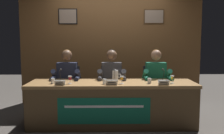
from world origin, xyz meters
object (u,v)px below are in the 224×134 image
Objects in this scene: juice_glass_left at (70,78)px; water_cup_center at (105,82)px; microphone_left at (60,78)px; nameplate_right at (164,82)px; juice_glass_center at (122,78)px; conference_table at (112,97)px; water_cup_right at (149,81)px; nameplate_left at (60,83)px; microphone_right at (164,78)px; panelist_left at (67,78)px; panelist_center at (112,78)px; water_cup_left at (53,81)px; chair_center at (112,91)px; microphone_center at (114,78)px; nameplate_center at (112,82)px; panelist_right at (156,78)px; juice_glass_right at (172,78)px; chair_right at (154,91)px; water_pitcher_central at (115,76)px; chair_left at (69,91)px.

juice_glass_left reaches higher than water_cup_center.
nameplate_right is at bearing -9.72° from microphone_left.
juice_glass_center reaches higher than water_cup_center.
water_cup_right reaches higher than conference_table.
nameplate_left is 0.20m from juice_glass_left.
nameplate_right is at bearing -102.69° from microphone_right.
panelist_left and panelist_center have the same top height.
panelist_left is 0.53m from water_cup_left.
chair_center is 5.45× the size of nameplate_right.
microphone_left is at bearing 176.93° from microphone_center.
nameplate_center is 1.05m from panelist_right.
water_cup_left is at bearing -175.10° from microphone_center.
juice_glass_right is at bearing -35.93° from chair_center.
microphone_right reaches higher than conference_table.
nameplate_right is at bearing -47.33° from chair_center.
chair_right is (0.82, 0.67, -0.04)m from conference_table.
water_pitcher_central is (0.18, 0.24, 0.06)m from water_cup_center.
water_cup_right is at bearing -153.05° from microphone_right.
conference_table is 0.53m from panelist_center.
panelist_right is at bearing 96.63° from microphone_right.
water_cup_left is at bearing -176.10° from microphone_right.
panelist_right is 0.67m from nameplate_right.
chair_right reaches higher than nameplate_center.
nameplate_left is 0.94× the size of nameplate_right.
nameplate_left is at bearing -45.74° from water_cup_left.
nameplate_right is (0.64, -0.13, -0.05)m from juice_glass_center.
juice_glass_left is 1.00× the size of juice_glass_center.
panelist_center is 14.63× the size of water_cup_center.
water_pitcher_central is (0.06, 0.14, 0.33)m from conference_table.
panelist_left is 1.51m from water_cup_right.
nameplate_right is (-0.02, -0.87, 0.31)m from chair_right.
water_cup_right is (-0.37, -0.02, -0.05)m from juice_glass_right.
juice_glass_center is at bearing -131.92° from chair_right.
water_cup_center is at bearing -4.10° from water_cup_left.
microphone_right reaches higher than nameplate_left.
water_cup_right is at bearing -177.10° from juice_glass_right.
nameplate_center is 0.81m from nameplate_right.
panelist_left is at bearing 157.58° from nameplate_right.
juice_glass_left is 0.10× the size of panelist_center.
water_cup_center is 1.25m from chair_right.
panelist_center is at bearing 94.43° from microphone_center.
chair_left is at bearing 180.00° from chair_right.
water_cup_center is at bearing -140.39° from chair_right.
microphone_left is 1.00× the size of microphone_center.
panelist_left is 5.75× the size of microphone_right.
microphone_right is at bearing 77.31° from nameplate_right.
panelist_left is 5.92× the size of water_pitcher_central.
panelist_center is (0.00, -0.20, 0.28)m from chair_center.
nameplate_right is (0.92, -0.09, 0.00)m from water_cup_center.
water_cup_right is at bearing -106.57° from chair_right.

